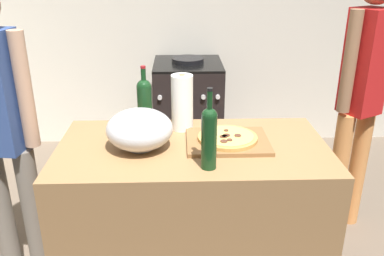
{
  "coord_description": "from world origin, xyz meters",
  "views": [
    {
      "loc": [
        -0.18,
        -1.24,
        1.72
      ],
      "look_at": [
        -0.12,
        0.65,
        0.93
      ],
      "focal_mm": 38.23,
      "sensor_mm": 36.0,
      "label": 1
    }
  ],
  "objects_px": {
    "mixing_bowl": "(140,129)",
    "paper_towel_roll": "(182,103)",
    "wine_bottle_clear": "(145,101)",
    "person_in_red": "(361,92)",
    "stove": "(188,110)",
    "person_in_stripes": "(1,126)",
    "wine_bottle_amber": "(209,135)",
    "pizza": "(228,138)"
  },
  "relations": [
    {
      "from": "stove",
      "to": "person_in_stripes",
      "type": "relative_size",
      "value": 0.57
    },
    {
      "from": "wine_bottle_amber",
      "to": "stove",
      "type": "distance_m",
      "value": 2.01
    },
    {
      "from": "person_in_red",
      "to": "wine_bottle_amber",
      "type": "bearing_deg",
      "value": -141.57
    },
    {
      "from": "mixing_bowl",
      "to": "paper_towel_roll",
      "type": "relative_size",
      "value": 1.06
    },
    {
      "from": "paper_towel_roll",
      "to": "person_in_red",
      "type": "relative_size",
      "value": 0.18
    },
    {
      "from": "pizza",
      "to": "paper_towel_roll",
      "type": "height_order",
      "value": "paper_towel_roll"
    },
    {
      "from": "person_in_red",
      "to": "person_in_stripes",
      "type": "bearing_deg",
      "value": -168.34
    },
    {
      "from": "wine_bottle_amber",
      "to": "stove",
      "type": "relative_size",
      "value": 0.39
    },
    {
      "from": "mixing_bowl",
      "to": "person_in_red",
      "type": "xyz_separation_m",
      "value": [
        1.3,
        0.57,
        -0.01
      ]
    },
    {
      "from": "pizza",
      "to": "wine_bottle_amber",
      "type": "distance_m",
      "value": 0.3
    },
    {
      "from": "paper_towel_roll",
      "to": "wine_bottle_amber",
      "type": "bearing_deg",
      "value": -76.38
    },
    {
      "from": "mixing_bowl",
      "to": "stove",
      "type": "xyz_separation_m",
      "value": [
        0.27,
        1.71,
        -0.53
      ]
    },
    {
      "from": "mixing_bowl",
      "to": "pizza",
      "type": "bearing_deg",
      "value": 5.11
    },
    {
      "from": "stove",
      "to": "person_in_red",
      "type": "distance_m",
      "value": 1.62
    },
    {
      "from": "paper_towel_roll",
      "to": "wine_bottle_clear",
      "type": "relative_size",
      "value": 0.9
    },
    {
      "from": "paper_towel_roll",
      "to": "wine_bottle_clear",
      "type": "xyz_separation_m",
      "value": [
        -0.2,
        0.05,
        -0.0
      ]
    },
    {
      "from": "wine_bottle_amber",
      "to": "wine_bottle_clear",
      "type": "xyz_separation_m",
      "value": [
        -0.31,
        0.49,
        -0.01
      ]
    },
    {
      "from": "person_in_stripes",
      "to": "mixing_bowl",
      "type": "bearing_deg",
      "value": -12.54
    },
    {
      "from": "pizza",
      "to": "person_in_red",
      "type": "height_order",
      "value": "person_in_red"
    },
    {
      "from": "wine_bottle_amber",
      "to": "mixing_bowl",
      "type": "bearing_deg",
      "value": 145.9
    },
    {
      "from": "person_in_red",
      "to": "wine_bottle_clear",
      "type": "bearing_deg",
      "value": -167.36
    },
    {
      "from": "paper_towel_roll",
      "to": "stove",
      "type": "height_order",
      "value": "paper_towel_roll"
    },
    {
      "from": "person_in_stripes",
      "to": "stove",
      "type": "bearing_deg",
      "value": 57.69
    },
    {
      "from": "wine_bottle_amber",
      "to": "person_in_stripes",
      "type": "bearing_deg",
      "value": 160.17
    },
    {
      "from": "stove",
      "to": "person_in_stripes",
      "type": "distance_m",
      "value": 1.9
    },
    {
      "from": "stove",
      "to": "wine_bottle_clear",
      "type": "bearing_deg",
      "value": -100.48
    },
    {
      "from": "mixing_bowl",
      "to": "person_in_red",
      "type": "bearing_deg",
      "value": 23.81
    },
    {
      "from": "stove",
      "to": "person_in_red",
      "type": "relative_size",
      "value": 0.55
    },
    {
      "from": "wine_bottle_amber",
      "to": "wine_bottle_clear",
      "type": "distance_m",
      "value": 0.58
    },
    {
      "from": "person_in_stripes",
      "to": "person_in_red",
      "type": "relative_size",
      "value": 0.97
    },
    {
      "from": "wine_bottle_clear",
      "to": "stove",
      "type": "bearing_deg",
      "value": 79.52
    },
    {
      "from": "person_in_stripes",
      "to": "pizza",
      "type": "bearing_deg",
      "value": -6.07
    },
    {
      "from": "pizza",
      "to": "stove",
      "type": "relative_size",
      "value": 0.31
    },
    {
      "from": "pizza",
      "to": "stove",
      "type": "bearing_deg",
      "value": 95.26
    },
    {
      "from": "mixing_bowl",
      "to": "paper_towel_roll",
      "type": "xyz_separation_m",
      "value": [
        0.2,
        0.23,
        0.05
      ]
    },
    {
      "from": "wine_bottle_clear",
      "to": "person_in_red",
      "type": "relative_size",
      "value": 0.2
    },
    {
      "from": "paper_towel_roll",
      "to": "person_in_stripes",
      "type": "distance_m",
      "value": 0.92
    },
    {
      "from": "stove",
      "to": "person_in_stripes",
      "type": "height_order",
      "value": "person_in_stripes"
    },
    {
      "from": "wine_bottle_amber",
      "to": "stove",
      "type": "bearing_deg",
      "value": 91.29
    },
    {
      "from": "wine_bottle_clear",
      "to": "person_in_red",
      "type": "xyz_separation_m",
      "value": [
        1.3,
        0.29,
        -0.06
      ]
    },
    {
      "from": "wine_bottle_amber",
      "to": "stove",
      "type": "height_order",
      "value": "wine_bottle_amber"
    },
    {
      "from": "wine_bottle_amber",
      "to": "person_in_red",
      "type": "distance_m",
      "value": 1.27
    }
  ]
}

